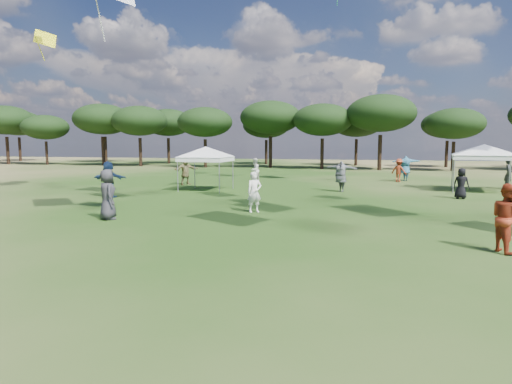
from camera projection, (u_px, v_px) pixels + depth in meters
tree_line at (371, 118)px, 46.09m from camera, size 108.78×17.63×7.77m
tent_left at (206, 149)px, 24.83m from camera, size 5.39×5.39×2.85m
tent_right at (484, 146)px, 24.29m from camera, size 6.55×6.55×2.99m
festival_crowd at (354, 178)px, 22.92m from camera, size 28.41×22.14×1.93m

